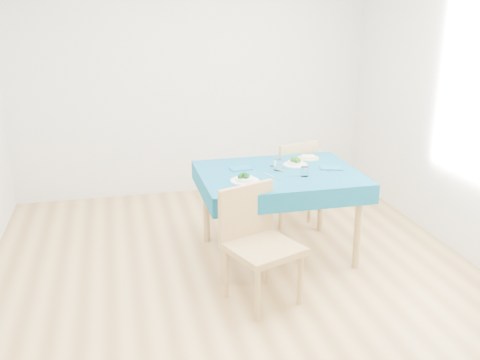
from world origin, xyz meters
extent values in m
cube|color=#A27A43|center=(0.00, 0.00, -0.01)|extent=(4.00, 4.50, 0.02)
cube|color=silver|center=(0.00, 2.25, 1.35)|extent=(4.00, 0.02, 2.70)
cube|color=silver|center=(0.00, -2.25, 1.35)|extent=(4.00, 0.02, 2.70)
cube|color=navy|center=(0.44, 0.40, 0.38)|extent=(1.33, 1.01, 0.76)
cube|color=#A4824D|center=(0.10, -0.32, 0.59)|extent=(0.62, 0.65, 1.17)
cube|color=#A4824D|center=(0.75, 1.13, 0.53)|extent=(0.53, 0.56, 1.06)
cube|color=silver|center=(0.08, 0.26, 0.76)|extent=(0.08, 0.16, 0.00)
cube|color=silver|center=(0.34, 0.29, 0.76)|extent=(0.09, 0.23, 0.00)
cube|color=silver|center=(0.45, 0.49, 0.76)|extent=(0.09, 0.20, 0.00)
cube|color=silver|center=(0.85, 0.39, 0.76)|extent=(0.06, 0.22, 0.00)
cube|color=#0E5679|center=(0.14, 0.56, 0.76)|extent=(0.19, 0.14, 0.01)
cube|color=#0E5679|center=(0.90, 0.40, 0.76)|extent=(0.22, 0.19, 0.01)
cylinder|color=white|center=(0.44, 0.45, 0.81)|extent=(0.07, 0.07, 0.10)
cylinder|color=white|center=(0.60, 0.24, 0.80)|extent=(0.06, 0.06, 0.08)
cylinder|color=#C3DF6D|center=(0.82, 0.73, 0.76)|extent=(0.19, 0.19, 0.01)
cube|color=beige|center=(0.82, 0.73, 0.78)|extent=(0.13, 0.13, 0.02)
camera|label=1|loc=(-0.89, -3.69, 2.11)|focal=40.00mm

